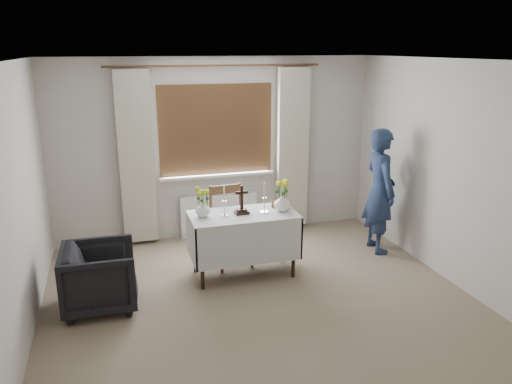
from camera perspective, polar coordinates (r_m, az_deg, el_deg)
The scene contains 12 objects.
ground at distance 5.17m, azimuth 1.77°, elevation -14.21°, with size 5.00×5.00×0.00m, color gray.
altar_table at distance 5.90m, azimuth -1.45°, elevation -6.01°, with size 1.24×0.64×0.76m, color silver.
wooden_chair at distance 6.15m, azimuth -2.85°, elevation -3.98°, with size 0.45×0.45×0.99m, color #50321B, non-canonical shape.
armchair at distance 5.45m, azimuth -17.43°, elevation -9.27°, with size 0.72×0.74×0.68m, color black.
person at distance 6.68m, azimuth 13.97°, elevation 0.13°, with size 0.60×0.39×1.64m, color navy.
radiator at distance 7.18m, azimuth -4.26°, elevation -2.63°, with size 1.10×0.10×0.60m, color white.
wooden_cross at distance 5.72m, azimuth -1.64°, elevation -0.88°, with size 0.16×0.11×0.34m, color black, non-canonical shape.
candlestick_left at distance 5.68m, azimuth -3.65°, elevation -0.97°, with size 0.10×0.10×0.35m, color white, non-canonical shape.
candlestick_right at distance 5.76m, azimuth 0.97°, elevation -0.61°, with size 0.10×0.10×0.37m, color white, non-canonical shape.
flower_vase_left at distance 5.68m, azimuth -6.09°, elevation -1.95°, with size 0.17×0.17×0.18m, color white.
flower_vase_right at distance 5.85m, azimuth 2.98°, elevation -1.23°, with size 0.19×0.19×0.20m, color white.
wicker_basket at distance 6.01m, azimuth 2.79°, elevation -1.33°, with size 0.22×0.22×0.08m, color brown.
Camera 1 is at (-1.41, -4.22, 2.62)m, focal length 35.00 mm.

